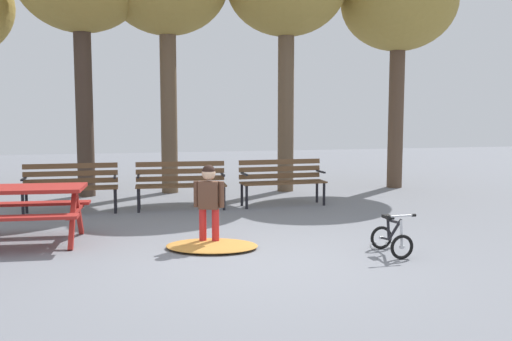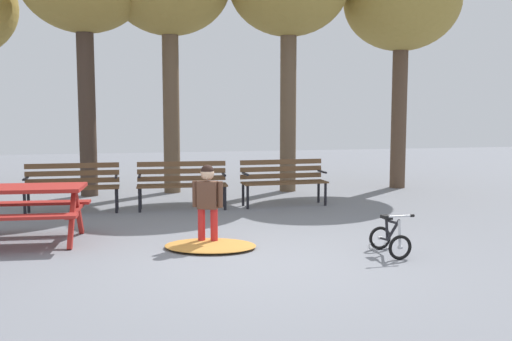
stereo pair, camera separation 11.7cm
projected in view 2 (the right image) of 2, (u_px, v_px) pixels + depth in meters
ground at (249, 261)px, 6.69m from camera, size 36.00×36.00×0.00m
picnic_table at (14, 199)px, 7.55m from camera, size 1.90×1.48×0.79m
park_bench_far_left at (72, 183)px, 9.87m from camera, size 1.60×0.47×0.85m
park_bench_left at (182, 181)px, 10.21m from camera, size 1.62×0.55×0.85m
park_bench_right at (283, 178)px, 10.62m from camera, size 1.61×0.51×0.85m
child_standing at (208, 198)px, 7.41m from camera, size 0.38×0.25×1.07m
kids_bicycle at (390, 238)px, 6.99m from camera, size 0.39×0.57×0.54m
leaf_pile at (210, 246)px, 7.32m from camera, size 1.37×1.13×0.07m
tree_far_right at (402, 4)px, 12.68m from camera, size 2.60×2.60×5.32m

